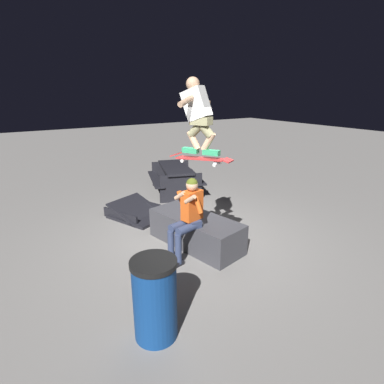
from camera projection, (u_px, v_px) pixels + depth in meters
The scene contains 8 objects.
ground_plane at pixel (196, 239), 5.91m from camera, with size 40.00×40.00×0.00m, color slate.
ledge_box_main at pixel (196, 231), 5.62m from camera, with size 1.82×0.73×0.55m, color #38383D.
person_sitting_on_ledge at pixel (187, 215), 5.03m from camera, with size 0.59×0.78×1.39m.
skateboard at pixel (201, 159), 4.72m from camera, with size 0.99×0.66×0.13m.
skater_airborne at pixel (198, 113), 4.53m from camera, with size 0.63×0.82×1.12m.
kicker_ramp at pixel (139, 214), 6.93m from camera, with size 1.42×1.34×0.45m.
picnic_table_back at pixel (175, 175), 8.47m from camera, with size 2.04×1.81×0.75m.
trash_bin at pixel (155, 299), 3.44m from camera, with size 0.52×0.52×0.99m.
Camera 1 is at (-4.44, 2.93, 2.73)m, focal length 28.58 mm.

